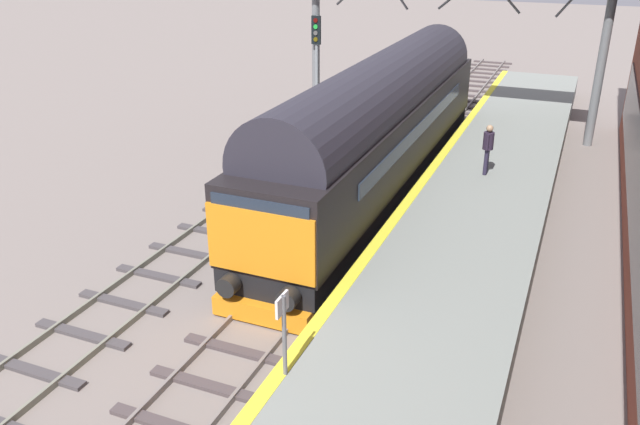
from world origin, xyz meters
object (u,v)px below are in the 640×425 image
platform_number_sign (283,322)px  diesel_locomotive (380,124)px  signal_post_mid (316,52)px  waiting_passenger (488,145)px

platform_number_sign → diesel_locomotive: bearing=99.4°
diesel_locomotive → signal_post_mid: size_ratio=3.72×
signal_post_mid → platform_number_sign: size_ratio=2.89×
diesel_locomotive → signal_post_mid: bearing=124.8°
diesel_locomotive → platform_number_sign: 11.42m
diesel_locomotive → waiting_passenger: diesel_locomotive is taller
signal_post_mid → platform_number_sign: bearing=-68.8°
diesel_locomotive → waiting_passenger: size_ratio=10.69×
waiting_passenger → platform_number_sign: bearing=172.2°
diesel_locomotive → signal_post_mid: (-5.73, 8.23, 0.60)m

